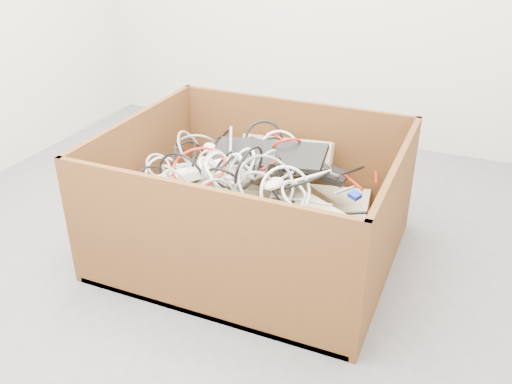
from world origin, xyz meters
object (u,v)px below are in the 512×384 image
at_px(cardboard_box, 251,224).
at_px(vga_plug, 355,195).
at_px(power_strip_right, 174,199).
at_px(power_strip_left, 190,174).

distance_m(cardboard_box, vga_plug, 0.50).
bearing_deg(power_strip_right, vga_plug, 45.88).
height_order(power_strip_right, vga_plug, power_strip_right).
bearing_deg(power_strip_left, power_strip_right, -104.52).
xyz_separation_m(power_strip_left, vga_plug, (0.72, 0.10, -0.00)).
bearing_deg(power_strip_right, cardboard_box, 69.88).
height_order(power_strip_left, power_strip_right, power_strip_left).
distance_m(power_strip_left, vga_plug, 0.72).
relative_size(cardboard_box, vga_plug, 26.86).
distance_m(cardboard_box, power_strip_left, 0.35).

